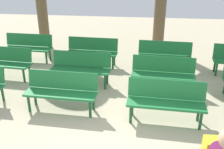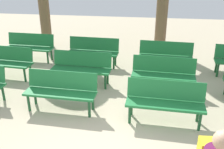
{
  "view_description": "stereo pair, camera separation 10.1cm",
  "coord_description": "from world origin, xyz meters",
  "views": [
    {
      "loc": [
        0.69,
        -3.32,
        3.17
      ],
      "look_at": [
        0.0,
        2.47,
        0.55
      ],
      "focal_mm": 41.68,
      "sensor_mm": 36.0,
      "label": 1
    },
    {
      "loc": [
        0.79,
        -3.31,
        3.17
      ],
      "look_at": [
        0.0,
        2.47,
        0.55
      ],
      "focal_mm": 41.68,
      "sensor_mm": 36.0,
      "label": 2
    }
  ],
  "objects": [
    {
      "name": "bench_r2_c2",
      "position": [
        1.4,
        4.25,
        0.5
      ],
      "size": [
        1.62,
        0.57,
        0.87
      ],
      "rotation": [
        0.0,
        0.0,
        -0.05
      ],
      "color": "#1E7238",
      "rests_on": "ground_plane"
    },
    {
      "name": "bench_r1_c1",
      "position": [
        -0.9,
        3.0,
        0.5
      ],
      "size": [
        1.62,
        0.54,
        0.87
      ],
      "rotation": [
        0.0,
        0.0,
        -0.04
      ],
      "color": "#1E7238",
      "rests_on": "ground_plane"
    },
    {
      "name": "bench_r0_c1",
      "position": [
        -1.03,
        1.64,
        0.5
      ],
      "size": [
        1.62,
        0.55,
        0.87
      ],
      "rotation": [
        0.0,
        0.0,
        -0.04
      ],
      "color": "#1E7238",
      "rests_on": "ground_plane"
    },
    {
      "name": "bench_r2_c1",
      "position": [
        -0.86,
        4.37,
        0.5
      ],
      "size": [
        1.62,
        0.54,
        0.87
      ],
      "rotation": [
        0.0,
        0.0,
        -0.04
      ],
      "color": "#1E7238",
      "rests_on": "ground_plane"
    },
    {
      "name": "bench_r1_c0",
      "position": [
        -3.18,
        3.16,
        0.5
      ],
      "size": [
        1.63,
        0.61,
        0.87
      ],
      "rotation": [
        0.0,
        0.0,
        -0.08
      ],
      "color": "#1E7238",
      "rests_on": "ground_plane"
    },
    {
      "name": "bench_r2_c0",
      "position": [
        -3.06,
        4.56,
        0.5
      ],
      "size": [
        1.62,
        0.55,
        0.87
      ],
      "rotation": [
        0.0,
        0.0,
        -0.04
      ],
      "color": "#1E7238",
      "rests_on": "ground_plane"
    },
    {
      "name": "bench_r1_c2",
      "position": [
        1.27,
        2.89,
        0.5
      ],
      "size": [
        1.63,
        0.57,
        0.87
      ],
      "rotation": [
        0.0,
        0.0,
        -0.06
      ],
      "color": "#1E7238",
      "rests_on": "ground_plane"
    },
    {
      "name": "bench_r0_c2",
      "position": [
        1.25,
        1.47,
        0.5
      ],
      "size": [
        1.62,
        0.56,
        0.87
      ],
      "rotation": [
        0.0,
        0.0,
        -0.05
      ],
      "color": "#1E7238",
      "rests_on": "ground_plane"
    }
  ]
}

